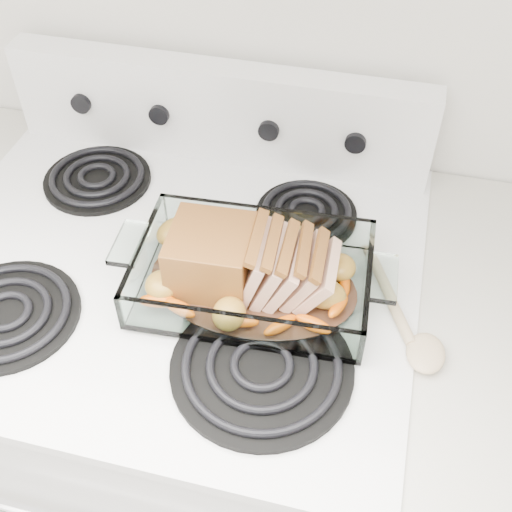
# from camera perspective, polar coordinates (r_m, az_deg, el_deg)

# --- Properties ---
(electric_range) EXTENTS (0.78, 0.70, 1.12)m
(electric_range) POSITION_cam_1_polar(r_m,az_deg,el_deg) (1.38, -5.88, -13.64)
(electric_range) COLOR white
(electric_range) RESTS_ON ground
(baking_dish) EXTENTS (0.34, 0.22, 0.07)m
(baking_dish) POSITION_cam_1_polar(r_m,az_deg,el_deg) (0.95, -0.29, -2.10)
(baking_dish) COLOR silver
(baking_dish) RESTS_ON electric_range
(pork_roast) EXTENTS (0.24, 0.12, 0.09)m
(pork_roast) POSITION_cam_1_polar(r_m,az_deg,el_deg) (0.93, -1.71, -0.39)
(pork_roast) COLOR #95591C
(pork_roast) RESTS_ON baking_dish
(roast_vegetables) EXTENTS (0.34, 0.18, 0.04)m
(roast_vegetables) POSITION_cam_1_polar(r_m,az_deg,el_deg) (0.96, -0.01, -0.26)
(roast_vegetables) COLOR orange
(roast_vegetables) RESTS_ON baking_dish
(wooden_spoon) EXTENTS (0.14, 0.22, 0.02)m
(wooden_spoon) POSITION_cam_1_polar(r_m,az_deg,el_deg) (0.94, 13.37, -6.02)
(wooden_spoon) COLOR tan
(wooden_spoon) RESTS_ON electric_range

